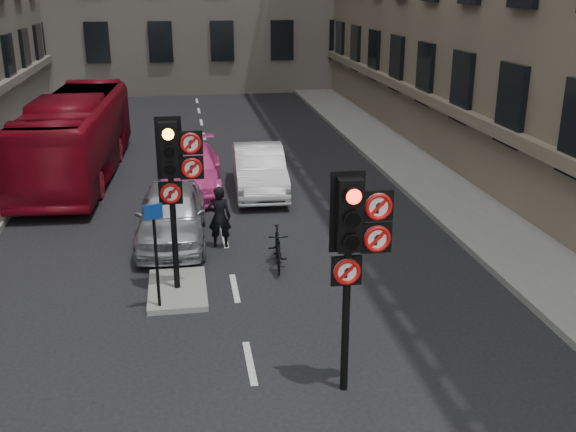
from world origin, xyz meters
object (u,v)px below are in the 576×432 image
object	(u,v)px
info_sign	(155,241)
car_white	(259,170)
car_pink	(190,169)
signal_near	(354,238)
car_silver	(171,214)
bus_red	(76,136)
signal_far	(175,168)
motorcycle	(278,248)
motorcyclist	(219,217)

from	to	relation	value
info_sign	car_white	bearing A→B (deg)	50.08
car_white	car_pink	xyz separation A→B (m)	(-2.09, 0.49, -0.04)
signal_near	car_silver	xyz separation A→B (m)	(-2.78, 7.01, -1.88)
bus_red	car_pink	bearing A→B (deg)	-28.29
car_silver	signal_far	bearing A→B (deg)	-84.21
signal_far	car_pink	size ratio (longest dim) A/B	0.78
signal_far	motorcycle	distance (m)	3.29
motorcyclist	bus_red	bearing A→B (deg)	-50.35
car_silver	bus_red	bearing A→B (deg)	117.43
car_white	bus_red	world-z (taller)	bus_red
car_pink	motorcycle	xyz separation A→B (m)	(1.80, -6.32, -0.21)
motorcyclist	car_silver	bearing A→B (deg)	-17.62
signal_near	motorcycle	size ratio (longest dim) A/B	2.35
car_pink	bus_red	xyz separation A→B (m)	(-3.62, 2.20, 0.70)
signal_near	bus_red	distance (m)	14.78
car_silver	bus_red	size ratio (longest dim) A/B	0.42
bus_red	info_sign	world-z (taller)	bus_red
car_silver	motorcycle	bearing A→B (deg)	-37.99
car_silver	car_white	world-z (taller)	car_silver
motorcycle	motorcyclist	distance (m)	1.90
motorcyclist	motorcycle	bearing A→B (deg)	139.25
car_pink	motorcycle	size ratio (longest dim) A/B	3.02
car_silver	motorcycle	world-z (taller)	car_silver
signal_near	motorcycle	bearing A→B (deg)	94.76
signal_far	car_silver	distance (m)	3.62
signal_far	motorcyclist	distance (m)	3.26
bus_red	motorcycle	size ratio (longest dim) A/B	6.45
motorcycle	motorcyclist	size ratio (longest dim) A/B	0.99
signal_near	car_pink	size ratio (longest dim) A/B	0.78
car_silver	car_white	xyz separation A→B (m)	(2.65, 3.82, -0.00)
car_silver	info_sign	bearing A→B (deg)	-91.46
motorcyclist	info_sign	world-z (taller)	info_sign
info_sign	car_silver	bearing A→B (deg)	67.12
motorcycle	car_silver	bearing A→B (deg)	144.91
signal_far	car_pink	bearing A→B (deg)	87.01
signal_far	car_pink	world-z (taller)	signal_far
bus_red	signal_near	bearing A→B (deg)	-63.68
car_white	car_pink	bearing A→B (deg)	169.12
signal_far	info_sign	xyz separation A→B (m)	(-0.44, -0.81, -1.22)
car_silver	car_pink	bearing A→B (deg)	84.85
car_pink	info_sign	world-z (taller)	info_sign
car_silver	motorcyclist	world-z (taller)	motorcyclist
signal_near	car_white	bearing A→B (deg)	90.68
signal_near	info_sign	distance (m)	4.54
car_silver	car_pink	size ratio (longest dim) A/B	0.90
bus_red	info_sign	bearing A→B (deg)	-71.86
info_sign	signal_far	bearing A→B (deg)	42.63
car_white	motorcycle	distance (m)	5.84
car_pink	motorcyclist	size ratio (longest dim) A/B	2.98
signal_near	signal_far	distance (m)	4.77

